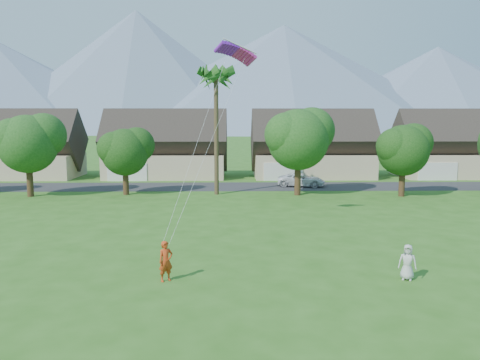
{
  "coord_description": "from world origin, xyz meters",
  "views": [
    {
      "loc": [
        -0.49,
        -17.58,
        7.32
      ],
      "look_at": [
        0.0,
        10.0,
        3.8
      ],
      "focal_mm": 35.0,
      "sensor_mm": 36.0,
      "label": 1
    }
  ],
  "objects_px": {
    "parked_car": "(301,180)",
    "kite_flyer": "(166,261)",
    "watcher": "(407,262)",
    "parafoil_kite": "(236,51)"
  },
  "relations": [
    {
      "from": "parked_car",
      "to": "parafoil_kite",
      "type": "distance_m",
      "value": 24.79
    },
    {
      "from": "kite_flyer",
      "to": "parafoil_kite",
      "type": "distance_m",
      "value": 15.01
    },
    {
      "from": "kite_flyer",
      "to": "watcher",
      "type": "relative_size",
      "value": 1.13
    },
    {
      "from": "kite_flyer",
      "to": "parked_car",
      "type": "relative_size",
      "value": 0.36
    },
    {
      "from": "kite_flyer",
      "to": "parafoil_kite",
      "type": "relative_size",
      "value": 0.64
    },
    {
      "from": "kite_flyer",
      "to": "watcher",
      "type": "xyz_separation_m",
      "value": [
        11.13,
        -0.01,
        -0.11
      ]
    },
    {
      "from": "parked_car",
      "to": "kite_flyer",
      "type": "bearing_deg",
      "value": 172.98
    },
    {
      "from": "parked_car",
      "to": "parafoil_kite",
      "type": "bearing_deg",
      "value": 172.52
    },
    {
      "from": "watcher",
      "to": "parafoil_kite",
      "type": "height_order",
      "value": "parafoil_kite"
    },
    {
      "from": "kite_flyer",
      "to": "watcher",
      "type": "height_order",
      "value": "kite_flyer"
    }
  ]
}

